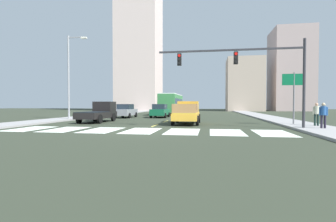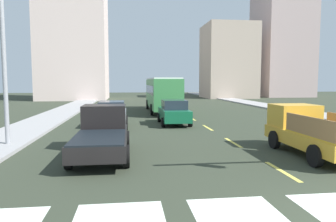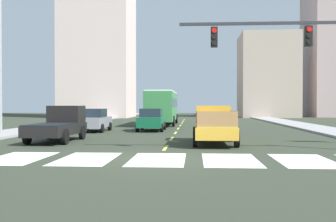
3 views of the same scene
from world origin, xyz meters
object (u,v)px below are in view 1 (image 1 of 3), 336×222
object	(u,v)px
pickup_dark	(99,112)
city_bus	(172,103)
traffic_signal_gantry	(254,67)
pedestrian_waiting	(323,113)
direction_sign_green	(294,87)
streetlight_left	(70,74)
pedestrian_walking	(317,112)
sedan_near_left	(160,111)
sedan_near_right	(126,111)
pickup_stakebed	(187,113)

from	to	relation	value
pickup_dark	city_bus	bearing A→B (deg)	75.23
traffic_signal_gantry	pedestrian_waiting	world-z (taller)	traffic_signal_gantry
direction_sign_green	streetlight_left	world-z (taller)	streetlight_left
pedestrian_walking	traffic_signal_gantry	bearing A→B (deg)	-152.71
sedan_near_left	pedestrian_walking	bearing A→B (deg)	-38.51
city_bus	traffic_signal_gantry	xyz separation A→B (m)	(9.04, -22.73, 2.28)
pickup_dark	pedestrian_waiting	xyz separation A→B (m)	(17.67, -5.14, 0.20)
sedan_near_right	direction_sign_green	bearing A→B (deg)	-29.07
city_bus	traffic_signal_gantry	size ratio (longest dim) A/B	1.11
sedan_near_left	pickup_stakebed	bearing A→B (deg)	-63.55
direction_sign_green	sedan_near_right	bearing A→B (deg)	151.56
city_bus	sedan_near_right	distance (m)	11.00
direction_sign_green	pedestrian_walking	size ratio (longest dim) A/B	2.56
pickup_stakebed	pedestrian_waiting	world-z (taller)	pickup_stakebed
pickup_dark	sedan_near_right	size ratio (longest dim) A/B	1.18
pickup_dark	city_bus	distance (m)	18.31
pickup_stakebed	pedestrian_walking	xyz separation A→B (m)	(9.52, -2.33, 0.18)
sedan_near_right	traffic_signal_gantry	world-z (taller)	traffic_signal_gantry
pedestrian_waiting	sedan_near_right	bearing A→B (deg)	-110.02
sedan_near_right	pedestrian_walking	size ratio (longest dim) A/B	2.68
pickup_dark	pedestrian_walking	size ratio (longest dim) A/B	3.17
pickup_dark	sedan_near_left	distance (m)	9.71
city_bus	sedan_near_right	bearing A→B (deg)	-112.25
pickup_stakebed	streetlight_left	size ratio (longest dim) A/B	0.58
pedestrian_waiting	pedestrian_walking	xyz separation A→B (m)	(0.37, 1.97, 0.00)
pickup_stakebed	sedan_near_left	xyz separation A→B (m)	(-4.31, 9.59, -0.08)
traffic_signal_gantry	streetlight_left	xyz separation A→B (m)	(-17.68, 7.10, 0.74)
pickup_dark	traffic_signal_gantry	distance (m)	14.66
sedan_near_left	direction_sign_green	size ratio (longest dim) A/B	1.05
city_bus	pedestrian_waiting	distance (m)	26.51
direction_sign_green	streetlight_left	xyz separation A→B (m)	(-21.29, 3.62, 1.94)
sedan_near_right	streetlight_left	bearing A→B (deg)	-128.08
sedan_near_left	sedan_near_right	bearing A→B (deg)	-164.09
pickup_stakebed	pedestrian_walking	bearing A→B (deg)	-15.97
sedan_near_left	pedestrian_waiting	xyz separation A→B (m)	(13.46, -13.89, 0.26)
sedan_near_right	pedestrian_waiting	bearing A→B (deg)	-36.65
streetlight_left	pedestrian_walking	distance (m)	23.28
city_bus	pedestrian_waiting	xyz separation A→B (m)	(13.33, -22.90, -0.84)
pickup_stakebed	city_bus	distance (m)	19.09
traffic_signal_gantry	sedan_near_right	bearing A→B (deg)	136.55
city_bus	sedan_near_right	xyz separation A→B (m)	(-4.35, -10.04, -1.09)
traffic_signal_gantry	pedestrian_waiting	bearing A→B (deg)	-2.28
traffic_signal_gantry	pedestrian_walking	bearing A→B (deg)	21.13
pickup_dark	traffic_signal_gantry	xyz separation A→B (m)	(13.38, -4.97, 3.31)
pickup_dark	sedan_near_left	world-z (taller)	pickup_dark
sedan_near_left	pedestrian_walking	size ratio (longest dim) A/B	2.68
pickup_dark	pedestrian_waiting	bearing A→B (deg)	-17.26
city_bus	streetlight_left	world-z (taller)	streetlight_left
pickup_dark	sedan_near_left	xyz separation A→B (m)	(4.21, 8.75, -0.06)
city_bus	pedestrian_walking	distance (m)	25.03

